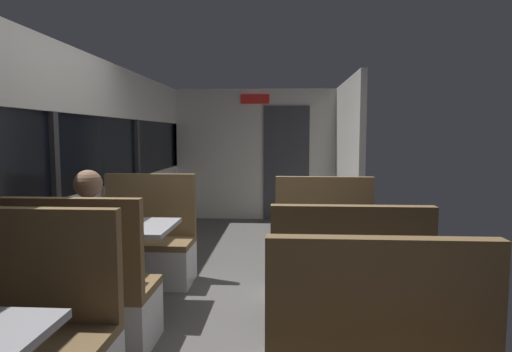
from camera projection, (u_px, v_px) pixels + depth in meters
name	position (u px, v px, depth m)	size (l,w,h in m)	color
ground_plane	(224.00, 314.00, 3.73)	(3.30, 9.20, 0.02)	#514F4C
carriage_window_panel_left	(53.00, 182.00, 3.71)	(0.09, 8.48, 2.30)	beige
carriage_end_bulkhead	(259.00, 155.00, 7.78)	(2.90, 0.11, 2.30)	beige
carriage_aisle_panel_right	(348.00, 159.00, 6.51)	(0.08, 2.40, 2.30)	beige
dining_table_mid_window	(121.00, 236.00, 3.76)	(0.90, 0.70, 0.74)	#9E9EA3
bench_mid_window_facing_end	(85.00, 303.00, 3.09)	(0.95, 0.50, 1.10)	silver
bench_mid_window_facing_entry	(147.00, 250.00, 4.48)	(0.95, 0.50, 1.10)	silver
dining_table_rear_aisle	(334.00, 246.00, 3.45)	(0.90, 0.70, 0.74)	#9E9EA3
bench_rear_aisle_facing_end	(346.00, 321.00, 2.79)	(0.95, 0.50, 1.10)	silver
bench_rear_aisle_facing_entry	(325.00, 259.00, 4.18)	(0.95, 0.50, 1.10)	silver
seated_passenger	(89.00, 271.00, 3.15)	(0.47, 0.55, 1.26)	#26262D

